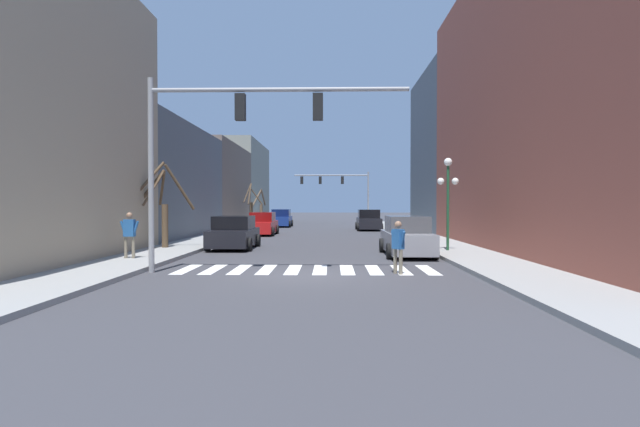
% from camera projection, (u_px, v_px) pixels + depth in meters
% --- Properties ---
extents(ground_plane, '(240.00, 240.00, 0.00)m').
position_uv_depth(ground_plane, '(305.00, 275.00, 15.39)').
color(ground_plane, '#38383D').
extents(sidewalk_left, '(2.74, 90.00, 0.15)m').
position_uv_depth(sidewalk_left, '(94.00, 272.00, 15.53)').
color(sidewalk_left, gray).
rests_on(sidewalk_left, ground_plane).
extents(sidewalk_right, '(2.74, 90.00, 0.15)m').
position_uv_depth(sidewalk_right, '(519.00, 274.00, 15.24)').
color(sidewalk_right, gray).
rests_on(sidewalk_right, ground_plane).
extents(building_row_left, '(6.00, 60.88, 11.52)m').
position_uv_depth(building_row_left, '(181.00, 172.00, 38.98)').
color(building_row_left, tan).
rests_on(building_row_left, ground_plane).
extents(building_row_right, '(6.00, 35.61, 13.80)m').
position_uv_depth(building_row_right, '(519.00, 126.00, 26.88)').
color(building_row_right, '#934C3D').
rests_on(building_row_right, ground_plane).
extents(crosswalk_stripes, '(8.55, 2.60, 0.01)m').
position_uv_depth(crosswalk_stripes, '(307.00, 270.00, 16.71)').
color(crosswalk_stripes, white).
rests_on(crosswalk_stripes, ground_plane).
extents(traffic_signal_near, '(8.31, 0.28, 6.23)m').
position_uv_depth(traffic_signal_near, '(228.00, 129.00, 15.84)').
color(traffic_signal_near, gray).
rests_on(traffic_signal_near, ground_plane).
extents(traffic_signal_far, '(8.31, 0.28, 5.84)m').
position_uv_depth(traffic_signal_far, '(340.00, 185.00, 55.46)').
color(traffic_signal_far, gray).
rests_on(traffic_signal_far, ground_plane).
extents(street_lamp_right_corner, '(0.95, 0.36, 4.10)m').
position_uv_depth(street_lamp_right_corner, '(448.00, 185.00, 22.12)').
color(street_lamp_right_corner, '#1E4C2D').
rests_on(street_lamp_right_corner, sidewalk_right).
extents(car_parked_right_mid, '(2.18, 4.44, 1.62)m').
position_uv_depth(car_parked_right_mid, '(234.00, 233.00, 24.62)').
color(car_parked_right_mid, black).
rests_on(car_parked_right_mid, ground_plane).
extents(car_driving_toward_lane, '(1.97, 4.72, 1.64)m').
position_uv_depth(car_driving_toward_lane, '(263.00, 224.00, 35.71)').
color(car_driving_toward_lane, red).
rests_on(car_driving_toward_lane, ground_plane).
extents(car_at_intersection, '(2.13, 4.51, 1.76)m').
position_uv_depth(car_at_intersection, '(369.00, 221.00, 42.26)').
color(car_at_intersection, black).
rests_on(car_at_intersection, ground_plane).
extents(car_parked_left_mid, '(2.05, 4.57, 1.72)m').
position_uv_depth(car_parked_left_mid, '(281.00, 219.00, 48.61)').
color(car_parked_left_mid, navy).
rests_on(car_parked_left_mid, ground_plane).
extents(car_parked_left_near, '(2.04, 4.65, 1.69)m').
position_uv_depth(car_parked_left_near, '(407.00, 237.00, 21.26)').
color(car_parked_left_near, gray).
rests_on(car_parked_left_near, ground_plane).
extents(pedestrian_on_right_sidewalk, '(0.75, 0.25, 1.74)m').
position_uv_depth(pedestrian_on_right_sidewalk, '(129.00, 231.00, 18.88)').
color(pedestrian_on_right_sidewalk, '#7A705B').
rests_on(pedestrian_on_right_sidewalk, sidewalk_left).
extents(pedestrian_waiting_at_curb, '(0.42, 0.67, 1.67)m').
position_uv_depth(pedestrian_waiting_at_curb, '(398.00, 243.00, 15.66)').
color(pedestrian_waiting_at_curb, '#7A705B').
rests_on(pedestrian_waiting_at_curb, ground_plane).
extents(street_tree_right_far, '(2.64, 2.30, 4.09)m').
position_uv_depth(street_tree_right_far, '(161.00, 205.00, 23.59)').
color(street_tree_right_far, brown).
rests_on(street_tree_right_far, sidewalk_left).
extents(street_tree_left_far, '(1.35, 1.81, 3.61)m').
position_uv_depth(street_tree_left_far, '(260.00, 208.00, 49.65)').
color(street_tree_left_far, brown).
rests_on(street_tree_left_far, sidewalk_left).
extents(street_tree_left_near, '(1.60, 1.91, 4.02)m').
position_uv_depth(street_tree_left_near, '(251.00, 208.00, 46.02)').
color(street_tree_left_near, '#473828').
rests_on(street_tree_left_near, sidewalk_left).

